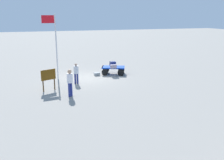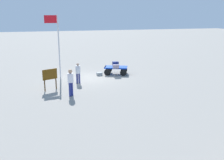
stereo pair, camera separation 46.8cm
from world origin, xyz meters
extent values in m
plane|color=gray|center=(0.00, 0.00, 0.00)|extent=(120.00, 120.00, 0.00)
cube|color=#103DB6|center=(-2.40, -0.51, 0.61)|extent=(2.19, 1.72, 0.10)
cube|color=#103DB6|center=(-1.56, -0.85, 0.61)|extent=(0.46, 0.97, 0.10)
cylinder|color=black|center=(-1.57, -0.25, 0.28)|extent=(0.56, 0.32, 0.56)
cylinder|color=black|center=(-1.99, -1.27, 0.28)|extent=(0.56, 0.32, 0.56)
cylinder|color=black|center=(-2.82, 0.26, 0.28)|extent=(0.56, 0.32, 0.56)
cylinder|color=black|center=(-3.24, -0.76, 0.28)|extent=(0.56, 0.32, 0.56)
cube|color=navy|center=(-2.50, -0.94, 0.84)|extent=(0.50, 0.40, 0.36)
cube|color=gray|center=(-2.21, 0.10, 0.81)|extent=(0.55, 0.36, 0.30)
cube|color=gray|center=(-0.93, -0.48, 0.12)|extent=(0.46, 0.38, 0.25)
cylinder|color=navy|center=(2.03, 4.33, 0.45)|extent=(0.14, 0.14, 0.90)
cylinder|color=navy|center=(2.18, 4.46, 0.45)|extent=(0.14, 0.14, 0.90)
cylinder|color=white|center=(2.11, 4.40, 1.18)|extent=(0.51, 0.51, 0.57)
sphere|color=tan|center=(2.11, 4.40, 1.60)|extent=(0.26, 0.26, 0.26)
cylinder|color=navy|center=(1.12, 1.62, 0.39)|extent=(0.14, 0.14, 0.78)
cylinder|color=navy|center=(1.26, 1.48, 0.39)|extent=(0.14, 0.14, 0.78)
cylinder|color=silver|center=(1.19, 1.55, 1.06)|extent=(0.50, 0.50, 0.56)
sphere|color=tan|center=(1.19, 1.55, 1.44)|extent=(0.20, 0.20, 0.20)
cylinder|color=silver|center=(2.34, -0.19, 2.53)|extent=(0.10, 0.10, 5.05)
cube|color=red|center=(2.85, -0.19, 4.66)|extent=(0.93, 0.17, 0.58)
cylinder|color=#4C3319|center=(2.89, 2.56, 0.38)|extent=(0.08, 0.08, 0.75)
cylinder|color=#4C3319|center=(3.66, 2.89, 0.38)|extent=(0.08, 0.08, 0.75)
cube|color=brown|center=(3.27, 2.72, 1.11)|extent=(0.98, 0.46, 0.70)
camera|label=1|loc=(4.40, 19.58, 5.02)|focal=40.44mm
camera|label=2|loc=(3.95, 19.72, 5.02)|focal=40.44mm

